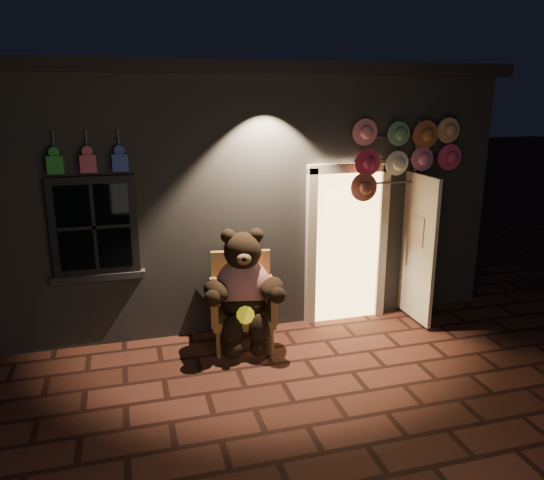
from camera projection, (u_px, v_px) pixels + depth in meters
name	position (u px, v px, depth m)	size (l,w,h in m)	color
ground	(282.00, 382.00, 5.83)	(60.00, 60.00, 0.00)	#572C21
shop_building	(216.00, 175.00, 9.08)	(7.30, 5.95, 3.51)	slate
wicker_armchair	(242.00, 300.00, 6.64)	(0.88, 0.82, 1.15)	#A97C41
teddy_bear	(243.00, 289.00, 6.45)	(1.06, 0.89, 1.48)	#B01213
hat_rack	(404.00, 154.00, 6.95)	(1.56, 0.22, 2.76)	#59595E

